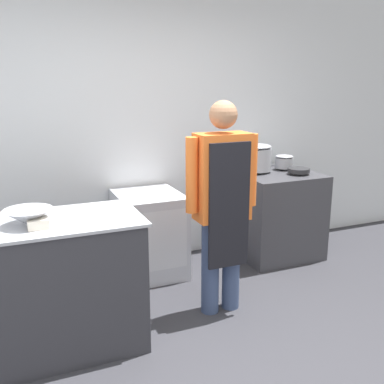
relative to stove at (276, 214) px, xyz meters
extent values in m
plane|color=#2D2D33|center=(-1.28, -1.66, -0.44)|extent=(14.00, 14.00, 0.00)
cube|color=silver|center=(-1.28, 0.45, 0.91)|extent=(8.00, 0.05, 2.70)
cube|color=#2D2D33|center=(-2.35, -0.88, 0.01)|extent=(1.17, 0.63, 0.91)
cube|color=#9EA0A8|center=(-2.35, -0.88, 0.48)|extent=(1.21, 0.66, 0.02)
cube|color=#38383D|center=(0.00, 0.00, 0.00)|extent=(0.80, 0.74, 0.88)
cube|color=#9EA0A8|center=(0.00, -0.35, 0.28)|extent=(0.74, 0.03, 0.10)
cube|color=#9EA0A8|center=(0.00, 0.36, 0.45)|extent=(0.80, 0.03, 0.02)
cube|color=silver|center=(-1.37, 0.07, -0.05)|extent=(0.59, 0.66, 0.79)
cube|color=silver|center=(-1.37, -0.25, -0.01)|extent=(0.50, 0.02, 0.55)
cylinder|color=#38476B|center=(-1.15, -0.83, -0.06)|extent=(0.14, 0.14, 0.77)
cylinder|color=#38476B|center=(-0.97, -0.83, -0.06)|extent=(0.14, 0.14, 0.77)
cube|color=orange|center=(-1.06, -0.83, 0.66)|extent=(0.41, 0.22, 0.66)
cube|color=black|center=(-1.06, -0.96, 0.46)|extent=(0.33, 0.02, 0.95)
cylinder|color=orange|center=(-1.31, -0.83, 0.69)|extent=(0.09, 0.09, 0.56)
cylinder|color=orange|center=(-0.81, -0.83, 0.69)|extent=(0.09, 0.09, 0.56)
sphere|color=#9E7051|center=(-1.06, -0.83, 1.12)|extent=(0.21, 0.21, 0.21)
cone|color=#9EA0A8|center=(-2.46, -0.93, 0.54)|extent=(0.30, 0.30, 0.10)
cube|color=silver|center=(-2.41, -1.01, 0.52)|extent=(0.12, 0.12, 0.06)
cylinder|color=#9EA0A8|center=(-0.18, 0.13, 0.57)|extent=(0.30, 0.30, 0.23)
ellipsoid|color=#9EA0A8|center=(-0.18, 0.13, 0.71)|extent=(0.30, 0.30, 0.05)
cylinder|color=#262628|center=(0.16, -0.13, 0.48)|extent=(0.22, 0.22, 0.04)
cylinder|color=#9EA0A8|center=(0.16, 0.13, 0.51)|extent=(0.19, 0.19, 0.11)
ellipsoid|color=#9EA0A8|center=(0.16, 0.13, 0.58)|extent=(0.19, 0.19, 0.03)
camera|label=1|loc=(-2.57, -3.79, 1.38)|focal=42.00mm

